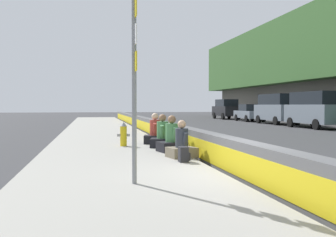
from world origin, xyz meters
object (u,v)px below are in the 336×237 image
parked_car_far (250,113)px  parked_car_farther (226,109)px  seated_person_foreground (182,146)px  parked_car_fourth (315,109)px  fire_hydrant (123,134)px  backpack (184,155)px  seated_person_rear (163,137)px  seated_person_middle (172,140)px  seated_person_far (155,134)px  route_sign_post (134,73)px  parked_car_midline (277,108)px

parked_car_far → parked_car_farther: bearing=1.4°
seated_person_foreground → parked_car_fourth: (13.85, -12.87, 0.88)m
fire_hydrant → seated_person_foreground: (-3.37, -1.38, -0.12)m
seated_person_foreground → parked_car_farther: parked_car_farther is taller
seated_person_foreground → parked_car_far: size_ratio=0.23×
backpack → seated_person_rear: bearing=-1.6°
fire_hydrant → seated_person_middle: size_ratio=0.76×
seated_person_rear → seated_person_middle: bearing=-177.4°
backpack → fire_hydrant: bearing=16.0°
seated_person_middle → seated_person_far: seated_person_far is taller
fire_hydrant → backpack: size_ratio=2.20×
fire_hydrant → seated_person_foreground: 3.64m
fire_hydrant → parked_car_fourth: 17.71m
route_sign_post → parked_car_farther: route_sign_post is taller
fire_hydrant → parked_car_fourth: size_ratio=0.17×
fire_hydrant → seated_person_middle: (-1.99, -1.38, -0.08)m
backpack → parked_car_fourth: parked_car_fourth is taller
seated_person_middle → parked_car_midline: parked_car_midline is taller
seated_person_middle → route_sign_post: bearing=160.2°
seated_person_far → parked_car_farther: parked_car_farther is taller
fire_hydrant → seated_person_foreground: bearing=-157.7°
backpack → parked_car_midline: (20.67, -13.19, 1.02)m
parked_car_fourth → parked_car_farther: 18.23m
seated_person_foreground → seated_person_rear: bearing=1.3°
backpack → parked_car_fourth: bearing=-41.5°
seated_person_middle → parked_car_fourth: (12.47, -12.87, 0.85)m
seated_person_foreground → parked_car_midline: bearing=-33.4°
seated_person_foreground → parked_car_farther: (32.08, -12.89, 0.71)m
parked_car_midline → parked_car_farther: (12.30, 0.14, -0.17)m
parked_car_farther → seated_person_far: bearing=155.1°
route_sign_post → parked_car_midline: (23.20, -14.75, -0.88)m
seated_person_far → parked_car_fourth: size_ratio=0.23×
seated_person_rear → backpack: (-3.58, 0.10, -0.17)m
route_sign_post → parked_car_farther: (35.50, -14.61, -1.05)m
seated_person_foreground → parked_car_midline: 23.70m
seated_person_far → seated_person_rear: bearing=-178.2°
parked_car_far → parked_car_fourth: bearing=179.2°
seated_person_middle → parked_car_farther: (30.70, -12.89, 0.68)m
seated_person_rear → parked_car_fourth: 17.10m
seated_person_foreground → parked_car_fourth: 18.93m
seated_person_far → parked_car_far: bearing=-31.3°
seated_person_foreground → backpack: 0.91m
seated_person_middle → parked_car_fourth: bearing=-45.9°
backpack → parked_car_fourth: size_ratio=0.08×
route_sign_post → parked_car_fourth: bearing=-40.2°
route_sign_post → seated_person_rear: 6.56m
route_sign_post → seated_person_foreground: route_sign_post is taller
parked_car_farther → route_sign_post: bearing=157.6°
route_sign_post → parked_car_farther: 38.40m
fire_hydrant → parked_car_far: (22.28, -14.42, 0.27)m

